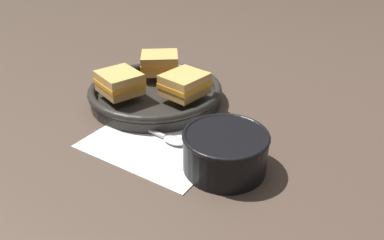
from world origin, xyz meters
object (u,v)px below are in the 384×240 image
Objects in this scene: sandwich_near_left at (185,84)px; sandwich_near_right at (160,63)px; sandwich_far_left at (120,82)px; soup_bowl at (225,149)px; skillet at (156,93)px; spoon at (166,137)px.

sandwich_near_right is at bearing 144.28° from sandwich_near_left.
soup_bowl is at bearing -18.21° from sandwich_far_left.
sandwich_near_right is at bearing 114.28° from skillet.
sandwich_far_left is at bearing 161.79° from soup_bowl.
sandwich_far_left is (-0.16, 0.07, 0.06)m from spoon.
sandwich_near_right is (-0.28, 0.24, 0.02)m from soup_bowl.
skillet is (-0.11, 0.13, 0.01)m from spoon.
spoon is 1.31× the size of sandwich_far_left.
sandwich_far_left reaches higher than spoon.
sandwich_near_right reaches higher than spoon.
soup_bowl is 1.23× the size of sandwich_near_right.
skillet is at bearing 137.52° from spoon.
sandwich_near_left is at bearing 136.62° from soup_bowl.
soup_bowl is at bearing -3.41° from spoon.
skillet is 0.09m from sandwich_far_left.
sandwich_far_left is (-0.13, -0.06, 0.00)m from sandwich_near_left.
sandwich_near_right is (-0.14, 0.21, 0.06)m from spoon.
sandwich_near_left is (-0.03, 0.13, 0.06)m from spoon.
sandwich_near_right reaches higher than soup_bowl.
sandwich_near_right is at bearing 84.28° from sandwich_far_left.
sandwich_near_right and sandwich_far_left have the same top height.
spoon is 0.14m from sandwich_near_left.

